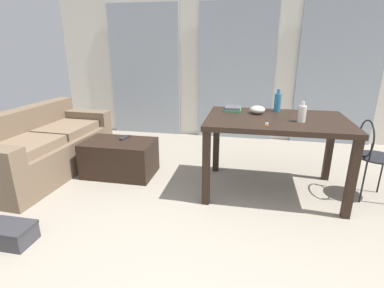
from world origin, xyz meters
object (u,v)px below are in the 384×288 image
at_px(craft_table, 276,128).
at_px(book_stack, 233,108).
at_px(bottle_far, 302,114).
at_px(bowl, 257,110).
at_px(shoebox, 10,234).
at_px(bottle_near, 278,102).
at_px(coffee_table, 120,158).
at_px(couch, 43,148).
at_px(scissors, 267,124).
at_px(tv_remote_primary, 125,138).
at_px(wire_chair, 371,150).

distance_m(craft_table, book_stack, 0.55).
xyz_separation_m(craft_table, bottle_far, (0.21, -0.11, 0.18)).
bearing_deg(bowl, shoebox, -141.59).
xyz_separation_m(bottle_near, bowl, (-0.21, -0.15, -0.06)).
relative_size(coffee_table, book_stack, 3.20).
bearing_deg(bottle_far, couch, 178.36).
height_order(craft_table, shoebox, craft_table).
xyz_separation_m(coffee_table, craft_table, (1.75, -0.08, 0.49)).
height_order(couch, scissors, scissors).
height_order(couch, craft_table, craft_table).
xyz_separation_m(couch, tv_remote_primary, (0.97, 0.22, 0.12)).
height_order(couch, coffee_table, couch).
xyz_separation_m(wire_chair, bowl, (-1.11, 0.13, 0.33)).
relative_size(bottle_near, tv_remote_primary, 1.38).
bearing_deg(tv_remote_primary, couch, -152.54).
distance_m(bottle_far, bowl, 0.49).
distance_m(craft_table, bottle_near, 0.37).
height_order(couch, bowl, bowl).
bearing_deg(craft_table, shoebox, -147.41).
distance_m(coffee_table, wire_chair, 2.69).
xyz_separation_m(bottle_far, scissors, (-0.32, -0.17, -0.08)).
bearing_deg(bottle_far, craft_table, 153.12).
relative_size(couch, scissors, 16.42).
height_order(bottle_near, bowl, bottle_near).
bearing_deg(shoebox, couch, 116.45).
xyz_separation_m(craft_table, shoebox, (-2.05, -1.31, -0.62)).
relative_size(wire_chair, book_stack, 3.19).
bearing_deg(tv_remote_primary, scissors, -2.08).
bearing_deg(bowl, tv_remote_primary, 178.73).
bearing_deg(couch, bowl, 4.36).
xyz_separation_m(couch, bottle_far, (2.90, -0.08, 0.57)).
relative_size(couch, wire_chair, 2.26).
relative_size(bottle_near, shoebox, 0.68).
bearing_deg(bottle_near, scissors, -102.52).
relative_size(couch, book_stack, 7.22).
bearing_deg(bottle_near, couch, -172.93).
bearing_deg(book_stack, bowl, -23.24).
distance_m(wire_chair, book_stack, 1.43).
relative_size(bottle_near, bottle_far, 1.25).
distance_m(book_stack, shoebox, 2.37).
relative_size(couch, shoebox, 5.18).
bearing_deg(craft_table, bottle_far, -26.88).
bearing_deg(craft_table, book_stack, 148.41).
relative_size(coffee_table, shoebox, 2.30).
distance_m(bottle_far, scissors, 0.37).
distance_m(coffee_table, bottle_far, 2.08).
relative_size(coffee_table, bottle_near, 3.38).
relative_size(bowl, book_stack, 0.62).
xyz_separation_m(bottle_far, tv_remote_primary, (-1.93, 0.31, -0.45)).
distance_m(bottle_near, bottle_far, 0.46).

